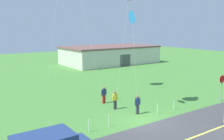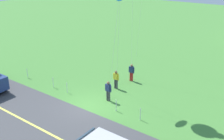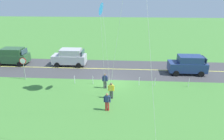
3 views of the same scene
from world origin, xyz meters
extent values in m
cube|color=#478438|center=(0.00, 0.00, -0.05)|extent=(120.00, 120.00, 0.10)
cube|color=#424244|center=(0.00, -4.00, 0.00)|extent=(120.00, 7.00, 0.00)
cube|color=#E5E04C|center=(0.00, -4.00, 0.01)|extent=(120.00, 0.16, 0.00)
cube|color=#334756|center=(-7.99, -3.04, 1.84)|extent=(0.10, 1.62, 0.64)
cylinder|color=gray|center=(9.84, -0.10, 1.05)|extent=(0.08, 0.08, 2.10)
cylinder|color=red|center=(9.84, -0.10, 2.18)|extent=(0.76, 0.04, 0.76)
cylinder|color=white|center=(9.84, -0.07, 2.18)|extent=(0.62, 0.01, 0.62)
cylinder|color=#3F3F47|center=(-0.27, 3.72, 0.41)|extent=(0.16, 0.16, 0.82)
cylinder|color=#3F3F47|center=(-0.09, 3.72, 0.41)|extent=(0.16, 0.16, 0.82)
cube|color=yellow|center=(-0.18, 3.72, 1.10)|extent=(0.36, 0.22, 0.56)
cylinder|color=yellow|center=(-0.42, 3.72, 1.05)|extent=(0.10, 0.10, 0.52)
cylinder|color=yellow|center=(0.06, 3.72, 1.05)|extent=(0.10, 0.10, 0.52)
sphere|color=brown|center=(-0.18, 3.72, 1.49)|extent=(0.22, 0.22, 0.22)
cylinder|color=red|center=(-0.07, 5.81, 0.41)|extent=(0.16, 0.16, 0.82)
cylinder|color=red|center=(0.11, 5.81, 0.41)|extent=(0.16, 0.16, 0.82)
cube|color=navy|center=(0.02, 5.81, 1.10)|extent=(0.36, 0.22, 0.56)
cylinder|color=navy|center=(-0.22, 5.81, 1.05)|extent=(0.10, 0.10, 0.52)
cylinder|color=navy|center=(0.26, 5.81, 1.05)|extent=(0.10, 0.10, 0.52)
sphere|color=#9E704C|center=(0.02, 5.81, 1.49)|extent=(0.22, 0.22, 0.22)
cylinder|color=#3F3F47|center=(0.51, 1.62, 0.41)|extent=(0.16, 0.16, 0.82)
cylinder|color=#3F3F47|center=(0.69, 1.62, 0.41)|extent=(0.16, 0.16, 0.82)
cube|color=navy|center=(0.60, 1.62, 1.10)|extent=(0.36, 0.22, 0.56)
cylinder|color=navy|center=(0.36, 1.62, 1.05)|extent=(0.10, 0.10, 0.52)
cylinder|color=navy|center=(0.84, 1.62, 1.05)|extent=(0.10, 0.10, 0.52)
sphere|color=brown|center=(0.60, 1.62, 1.49)|extent=(0.22, 0.22, 0.22)
cylinder|color=silver|center=(0.29, 3.38, 5.00)|extent=(0.95, 0.70, 10.01)
cylinder|color=silver|center=(-1.10, 7.40, 8.54)|extent=(2.26, 3.20, 17.08)
cylinder|color=silver|center=(0.71, 2.15, 3.98)|extent=(0.23, 1.07, 7.95)
cone|color=#2D8CE5|center=(0.82, 2.68, 7.95)|extent=(0.57, 1.15, 1.11)
cylinder|color=silver|center=(-2.35, 11.37, 8.04)|extent=(1.97, 1.47, 16.08)
cube|color=beige|center=(16.22, 28.30, 1.60)|extent=(18.00, 10.00, 3.20)
cube|color=brown|center=(16.22, 28.30, 3.35)|extent=(18.36, 10.20, 0.30)
cube|color=#4C4C51|center=(16.22, 23.35, 1.10)|extent=(2.40, 0.12, 2.20)
cylinder|color=silver|center=(-8.06, 0.70, 0.45)|extent=(0.05, 0.05, 0.90)
cylinder|color=silver|center=(-4.57, 0.70, 0.45)|extent=(0.05, 0.05, 0.90)
cylinder|color=silver|center=(-2.92, 0.70, 0.45)|extent=(0.05, 0.05, 0.90)
cylinder|color=silver|center=(2.00, 0.70, 0.45)|extent=(0.05, 0.05, 0.90)
cylinder|color=silver|center=(3.99, 0.70, 0.45)|extent=(0.05, 0.05, 0.90)
camera|label=1|loc=(-12.84, -13.88, 7.08)|focal=41.07mm
camera|label=2|loc=(11.60, -12.81, 9.77)|focal=42.58mm
camera|label=3|loc=(-1.36, 20.59, 9.36)|focal=32.91mm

